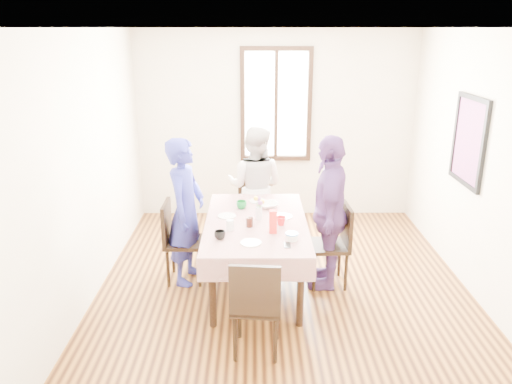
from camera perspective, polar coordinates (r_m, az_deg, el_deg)
ground at (r=5.61m, az=3.08°, el=-10.52°), size 4.50×4.50×0.00m
back_wall at (r=7.29m, az=2.26°, el=7.59°), size 4.00×0.00×4.00m
right_wall at (r=5.59m, az=24.27°, el=2.67°), size 0.00×4.50×4.50m
window_frame at (r=7.22m, az=2.30°, el=9.90°), size 1.02×0.06×1.62m
window_pane at (r=7.23m, az=2.30°, el=9.91°), size 0.90×0.02×1.50m
art_poster at (r=5.81m, az=23.17°, el=5.38°), size 0.04×0.76×0.96m
dining_table at (r=5.42m, az=-0.00°, el=-7.13°), size 0.94×1.67×0.75m
tablecloth at (r=5.27m, az=-0.00°, el=-3.39°), size 1.06×1.79×0.01m
chair_left at (r=5.58m, az=-8.13°, el=-5.65°), size 0.42×0.42×0.91m
chair_right at (r=5.49m, az=8.25°, el=-6.05°), size 0.44×0.44×0.91m
chair_far at (r=6.45m, az=-0.05°, el=-2.10°), size 0.46×0.46×0.91m
chair_near at (r=4.37m, az=0.08°, el=-12.66°), size 0.45×0.45×0.91m
person_left at (r=5.44m, az=-8.08°, el=-2.23°), size 0.51×0.66×1.62m
person_far at (r=6.32m, az=-0.05°, el=0.57°), size 0.89×0.78×1.55m
person_right at (r=5.34m, az=8.21°, el=-2.31°), size 0.57×1.04×1.68m
mug_black at (r=4.82m, az=-4.15°, el=-4.93°), size 0.12×0.12×0.08m
mug_flag at (r=5.15m, az=2.89°, el=-3.31°), size 0.14×0.14×0.09m
mug_green at (r=5.60m, az=-1.67°, el=-1.47°), size 0.12×0.12×0.09m
serving_bowl at (r=5.64m, az=1.38°, el=-1.53°), size 0.29×0.29×0.05m
juice_carton at (r=4.93m, az=1.96°, el=-3.40°), size 0.07×0.07×0.23m
butter_tub at (r=4.81m, az=4.11°, el=-5.15°), size 0.12×0.12×0.06m
jam_jar at (r=5.10m, az=-0.74°, el=-3.47°), size 0.07×0.07×0.10m
drinking_glass at (r=5.01m, az=-2.98°, el=-3.81°), size 0.08×0.08×0.11m
smartphone at (r=4.70m, az=3.58°, el=-6.09°), size 0.06×0.13×0.01m
flower_vase at (r=5.28m, az=0.34°, el=-2.44°), size 0.07×0.07×0.14m
plate_left at (r=5.39m, az=-3.35°, el=-2.75°), size 0.20×0.20×0.01m
plate_right at (r=5.38m, az=3.08°, el=-2.81°), size 0.20×0.20×0.01m
plate_far at (r=5.84m, az=0.20°, el=-1.03°), size 0.20×0.20×0.01m
plate_near at (r=4.73m, az=-0.60°, el=-5.82°), size 0.20×0.20×0.01m
butter_lid at (r=4.79m, az=4.12°, el=-4.75°), size 0.12×0.12×0.01m
flower_bunch at (r=5.24m, az=0.34°, el=-1.23°), size 0.09×0.09×0.10m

